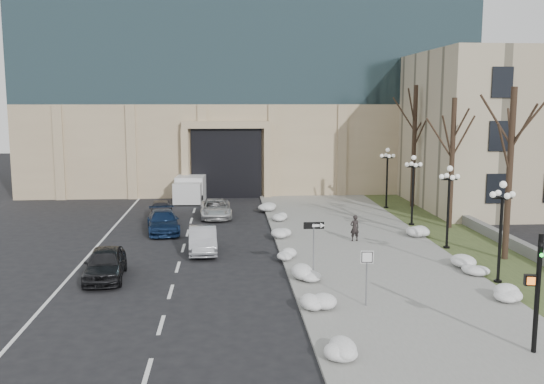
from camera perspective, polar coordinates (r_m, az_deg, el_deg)
The scene contains 34 objects.
ground at distance 21.87m, azimuth 6.72°, elevation -13.74°, with size 160.00×160.00×0.00m, color black.
sidewalk at distance 35.63m, azimuth 7.97°, elevation -4.87°, with size 9.00×40.00×0.12m, color gray.
curb at distance 34.96m, azimuth 0.72°, elevation -5.03°, with size 0.30×40.00×0.14m, color gray.
grass_strip at distance 37.54m, azimuth 17.74°, elevation -4.52°, with size 4.00×40.00×0.10m, color #394723.
stone_wall at distance 40.05m, azimuth 19.35°, elevation -3.36°, with size 0.50×30.00×0.70m, color slate.
car_a at distance 29.58m, azimuth -15.43°, elevation -6.51°, with size 1.76×4.38×1.49m, color black.
car_b at distance 33.67m, azimuth -6.53°, elevation -4.50°, with size 1.49×4.28×1.41m, color #B1B2B9.
car_c at distance 39.15m, azimuth -10.22°, elevation -2.76°, with size 1.93×4.75×1.38m, color navy.
car_d at distance 43.57m, azimuth -5.32°, elevation -1.57°, with size 2.17×4.70×1.31m, color silver.
car_e at distance 43.55m, azimuth -10.41°, elevation -1.66°, with size 1.57×3.90×1.33m, color #323137.
pedestrian at distance 35.96m, azimuth 7.78°, elevation -3.38°, with size 0.57×0.37×1.55m, color black.
box_truck at distance 51.72m, azimuth -7.55°, elevation 0.40°, with size 2.78×6.75×2.09m.
one_way_sign at distance 28.36m, azimuth 4.29°, elevation -3.77°, with size 1.00×0.27×2.71m.
keep_sign at distance 24.63m, azimuth 8.91°, elevation -6.92°, with size 0.51×0.11×2.38m.
traffic_signal at distance 21.63m, azimuth 23.60°, elevation -8.96°, with size 0.70×0.93×4.10m.
snow_clump_a at distance 19.95m, azimuth 6.53°, elevation -15.06°, with size 1.10×1.60×0.36m, color white.
snow_clump_b at distance 24.24m, azimuth 4.40°, elevation -10.68°, with size 1.10×1.60×0.36m, color white.
snow_clump_c at distance 28.43m, azimuth 3.17°, elevation -7.76°, with size 1.10×1.60×0.36m, color white.
snow_clump_d at distance 31.94m, azimuth 1.69°, elevation -5.92°, with size 1.10×1.60×0.36m, color white.
snow_clump_e at distance 36.39m, azimuth 1.12°, elevation -4.11°, with size 1.10×1.60×0.36m, color white.
snow_clump_f at distance 41.69m, azimuth 0.52°, elevation -2.48°, with size 1.10×1.60×0.36m, color white.
snow_clump_g at distance 45.90m, azimuth -0.24°, elevation -1.46°, with size 1.10×1.60×0.36m, color white.
snow_clump_h at distance 27.02m, azimuth 21.51°, elevation -9.23°, with size 1.10×1.60×0.36m, color white.
snow_clump_i at distance 32.09m, azimuth 16.97°, elevation -6.22°, with size 1.10×1.60×0.36m, color white.
snow_clump_j at distance 38.11m, azimuth 13.58°, elevation -3.78°, with size 1.10×1.60×0.36m, color white.
snow_clump_k at distance 30.76m, azimuth 18.61°, elevation -6.94°, with size 1.10×1.60×0.36m, color white.
snow_clump_l at distance 45.64m, azimuth -0.27°, elevation -1.52°, with size 1.10×1.60×0.36m, color white.
lamppost_a at distance 29.09m, azimuth 20.78°, elevation -2.31°, with size 1.18×1.18×4.76m.
lamppost_b at distance 34.99m, azimuth 16.30°, elevation -0.35°, with size 1.18×1.18×4.76m.
lamppost_c at distance 41.08m, azimuth 13.13°, elevation 1.05°, with size 1.18×1.18×4.76m.
lamppost_d at distance 47.27m, azimuth 10.79°, elevation 2.08°, with size 1.18×1.18×4.76m.
tree_near at distance 33.27m, azimuth 21.57°, elevation 3.73°, with size 3.20×3.20×9.00m.
tree_mid at distance 40.62m, azimuth 16.64°, elevation 4.28°, with size 3.20×3.20×8.50m.
tree_far at distance 48.13m, azimuth 13.28°, elevation 5.79°, with size 3.20×3.20×9.50m.
Camera 1 is at (-3.99, -19.85, 8.27)m, focal length 40.00 mm.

